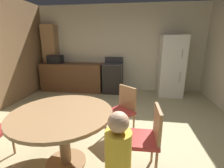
# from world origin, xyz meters

# --- Properties ---
(ground_plane) EXTENTS (14.00, 14.00, 0.00)m
(ground_plane) POSITION_xyz_m (0.00, 0.00, 0.00)
(ground_plane) COLOR tan
(wall_back) EXTENTS (5.57, 0.12, 2.70)m
(wall_back) POSITION_xyz_m (0.00, 3.15, 1.35)
(wall_back) COLOR beige
(wall_back) RESTS_ON ground
(kitchen_counter) EXTENTS (1.98, 0.60, 0.90)m
(kitchen_counter) POSITION_xyz_m (-1.50, 2.75, 0.45)
(kitchen_counter) COLOR brown
(kitchen_counter) RESTS_ON ground
(pantry_column) EXTENTS (0.44, 0.36, 2.10)m
(pantry_column) POSITION_xyz_m (-2.26, 2.93, 1.05)
(pantry_column) COLOR #9E754C
(pantry_column) RESTS_ON ground
(oven_range) EXTENTS (0.60, 0.60, 1.10)m
(oven_range) POSITION_xyz_m (-0.16, 2.76, 0.47)
(oven_range) COLOR black
(oven_range) RESTS_ON ground
(refrigerator) EXTENTS (0.68, 0.68, 1.76)m
(refrigerator) POSITION_xyz_m (1.58, 2.70, 0.88)
(refrigerator) COLOR white
(refrigerator) RESTS_ON ground
(microwave) EXTENTS (0.44, 0.32, 0.26)m
(microwave) POSITION_xyz_m (-2.05, 2.75, 1.03)
(microwave) COLOR black
(microwave) RESTS_ON kitchen_counter
(dining_table) EXTENTS (1.26, 1.26, 0.76)m
(dining_table) POSITION_xyz_m (-0.38, -0.45, 0.61)
(dining_table) COLOR #9E754C
(dining_table) RESTS_ON ground
(chair_northeast) EXTENTS (0.56, 0.56, 0.87)m
(chair_northeast) POSITION_xyz_m (0.32, 0.33, 0.50)
(chair_northeast) COLOR #9E754C
(chair_northeast) RESTS_ON ground
(chair_east) EXTENTS (0.41, 0.41, 0.87)m
(chair_east) POSITION_xyz_m (0.67, -0.43, 0.50)
(chair_east) COLOR #9E754C
(chair_east) RESTS_ON ground
(person_child) EXTENTS (0.31, 0.31, 1.09)m
(person_child) POSITION_xyz_m (0.38, -1.07, 0.58)
(person_child) COLOR #8C337A
(person_child) RESTS_ON ground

